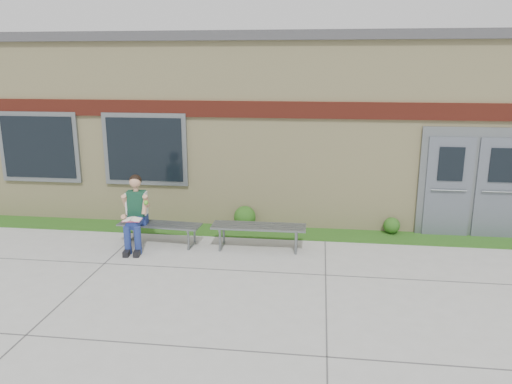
# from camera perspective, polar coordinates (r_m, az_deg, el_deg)

# --- Properties ---
(ground) EXTENTS (80.00, 80.00, 0.00)m
(ground) POSITION_cam_1_polar(r_m,az_deg,el_deg) (8.37, 1.01, -10.51)
(ground) COLOR #9E9E99
(ground) RESTS_ON ground
(grass_strip) EXTENTS (16.00, 0.80, 0.02)m
(grass_strip) POSITION_cam_1_polar(r_m,az_deg,el_deg) (10.77, 2.55, -4.67)
(grass_strip) COLOR #204F15
(grass_strip) RESTS_ON ground
(school_building) EXTENTS (16.20, 6.22, 4.20)m
(school_building) POSITION_cam_1_polar(r_m,az_deg,el_deg) (13.63, 3.87, 8.37)
(school_building) COLOR beige
(school_building) RESTS_ON ground
(bench_left) EXTENTS (1.69, 0.59, 0.43)m
(bench_left) POSITION_cam_1_polar(r_m,az_deg,el_deg) (10.20, -10.93, -4.10)
(bench_left) COLOR slate
(bench_left) RESTS_ON ground
(bench_right) EXTENTS (1.84, 0.53, 0.48)m
(bench_right) POSITION_cam_1_polar(r_m,az_deg,el_deg) (9.77, 0.32, -4.46)
(bench_right) COLOR slate
(bench_right) RESTS_ON ground
(girl) EXTENTS (0.57, 0.93, 1.44)m
(girl) POSITION_cam_1_polar(r_m,az_deg,el_deg) (10.02, -13.62, -2.22)
(girl) COLOR navy
(girl) RESTS_ON ground
(shrub_mid) EXTENTS (0.48, 0.48, 0.48)m
(shrub_mid) POSITION_cam_1_polar(r_m,az_deg,el_deg) (11.01, -1.29, -2.85)
(shrub_mid) COLOR #204F15
(shrub_mid) RESTS_ON grass_strip
(shrub_east) EXTENTS (0.35, 0.35, 0.35)m
(shrub_east) POSITION_cam_1_polar(r_m,az_deg,el_deg) (11.03, 15.25, -3.71)
(shrub_east) COLOR #204F15
(shrub_east) RESTS_ON grass_strip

